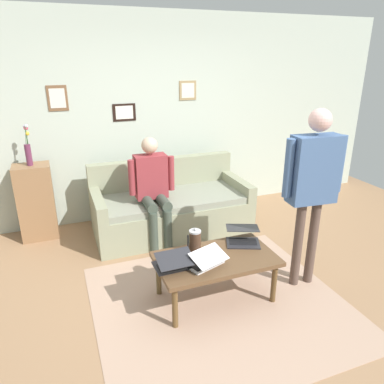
{
  "coord_description": "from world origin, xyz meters",
  "views": [
    {
      "loc": [
        1.31,
        2.63,
        2.15
      ],
      "look_at": [
        0.03,
        -0.72,
        0.8
      ],
      "focal_mm": 33.97,
      "sensor_mm": 36.0,
      "label": 1
    }
  ],
  "objects_px": {
    "side_shelf": "(36,202)",
    "person_standing": "(313,178)",
    "laptop_left": "(243,238)",
    "laptop_center": "(205,261)",
    "coffee_table": "(216,262)",
    "flower_vase": "(28,149)",
    "person_seated": "(153,185)",
    "couch": "(171,208)",
    "french_press": "(195,241)",
    "laptop_right": "(173,263)"
  },
  "relations": [
    {
      "from": "laptop_right",
      "to": "flower_vase",
      "type": "distance_m",
      "value": 2.35
    },
    {
      "from": "coffee_table",
      "to": "person_seated",
      "type": "distance_m",
      "value": 1.36
    },
    {
      "from": "person_standing",
      "to": "person_seated",
      "type": "height_order",
      "value": "person_standing"
    },
    {
      "from": "laptop_right",
      "to": "person_seated",
      "type": "bearing_deg",
      "value": -98.15
    },
    {
      "from": "laptop_right",
      "to": "person_standing",
      "type": "bearing_deg",
      "value": 177.77
    },
    {
      "from": "laptop_center",
      "to": "side_shelf",
      "type": "relative_size",
      "value": 0.42
    },
    {
      "from": "french_press",
      "to": "person_standing",
      "type": "relative_size",
      "value": 0.14
    },
    {
      "from": "couch",
      "to": "french_press",
      "type": "xyz_separation_m",
      "value": [
        0.2,
        1.36,
        0.24
      ]
    },
    {
      "from": "french_press",
      "to": "person_seated",
      "type": "xyz_separation_m",
      "value": [
        0.09,
        -1.14,
        0.18
      ]
    },
    {
      "from": "laptop_center",
      "to": "person_standing",
      "type": "bearing_deg",
      "value": -179.76
    },
    {
      "from": "laptop_left",
      "to": "laptop_right",
      "type": "height_order",
      "value": "laptop_right"
    },
    {
      "from": "side_shelf",
      "to": "person_standing",
      "type": "distance_m",
      "value": 3.23
    },
    {
      "from": "laptop_right",
      "to": "person_seated",
      "type": "distance_m",
      "value": 1.37
    },
    {
      "from": "laptop_left",
      "to": "laptop_center",
      "type": "distance_m",
      "value": 0.57
    },
    {
      "from": "laptop_right",
      "to": "french_press",
      "type": "xyz_separation_m",
      "value": [
        -0.28,
        -0.2,
        0.06
      ]
    },
    {
      "from": "couch",
      "to": "side_shelf",
      "type": "distance_m",
      "value": 1.65
    },
    {
      "from": "laptop_center",
      "to": "side_shelf",
      "type": "height_order",
      "value": "side_shelf"
    },
    {
      "from": "laptop_center",
      "to": "coffee_table",
      "type": "bearing_deg",
      "value": -148.38
    },
    {
      "from": "side_shelf",
      "to": "person_standing",
      "type": "relative_size",
      "value": 0.54
    },
    {
      "from": "person_seated",
      "to": "laptop_center",
      "type": "bearing_deg",
      "value": 93.47
    },
    {
      "from": "laptop_left",
      "to": "french_press",
      "type": "distance_m",
      "value": 0.51
    },
    {
      "from": "laptop_center",
      "to": "french_press",
      "type": "bearing_deg",
      "value": -90.52
    },
    {
      "from": "couch",
      "to": "laptop_right",
      "type": "xyz_separation_m",
      "value": [
        0.47,
        1.56,
        0.18
      ]
    },
    {
      "from": "side_shelf",
      "to": "person_seated",
      "type": "relative_size",
      "value": 0.73
    },
    {
      "from": "couch",
      "to": "side_shelf",
      "type": "bearing_deg",
      "value": -13.82
    },
    {
      "from": "person_standing",
      "to": "person_seated",
      "type": "distance_m",
      "value": 1.83
    },
    {
      "from": "laptop_right",
      "to": "side_shelf",
      "type": "xyz_separation_m",
      "value": [
        1.13,
        -1.95,
        -0.01
      ]
    },
    {
      "from": "coffee_table",
      "to": "french_press",
      "type": "height_order",
      "value": "french_press"
    },
    {
      "from": "side_shelf",
      "to": "laptop_left",
      "type": "bearing_deg",
      "value": 137.42
    },
    {
      "from": "laptop_center",
      "to": "laptop_right",
      "type": "bearing_deg",
      "value": -11.58
    },
    {
      "from": "couch",
      "to": "person_standing",
      "type": "xyz_separation_m",
      "value": [
        -0.86,
        1.61,
        0.81
      ]
    },
    {
      "from": "french_press",
      "to": "side_shelf",
      "type": "bearing_deg",
      "value": -51.38
    },
    {
      "from": "laptop_right",
      "to": "person_seated",
      "type": "relative_size",
      "value": 0.25
    },
    {
      "from": "coffee_table",
      "to": "person_standing",
      "type": "height_order",
      "value": "person_standing"
    },
    {
      "from": "couch",
      "to": "side_shelf",
      "type": "height_order",
      "value": "side_shelf"
    },
    {
      "from": "couch",
      "to": "coffee_table",
      "type": "xyz_separation_m",
      "value": [
        0.06,
        1.53,
        0.08
      ]
    },
    {
      "from": "coffee_table",
      "to": "laptop_left",
      "type": "bearing_deg",
      "value": -155.08
    },
    {
      "from": "laptop_right",
      "to": "person_standing",
      "type": "height_order",
      "value": "person_standing"
    },
    {
      "from": "coffee_table",
      "to": "laptop_center",
      "type": "bearing_deg",
      "value": 31.62
    },
    {
      "from": "coffee_table",
      "to": "flower_vase",
      "type": "distance_m",
      "value": 2.57
    },
    {
      "from": "flower_vase",
      "to": "person_seated",
      "type": "bearing_deg",
      "value": 154.61
    },
    {
      "from": "coffee_table",
      "to": "laptop_center",
      "type": "distance_m",
      "value": 0.19
    },
    {
      "from": "french_press",
      "to": "laptop_left",
      "type": "bearing_deg",
      "value": -179.56
    },
    {
      "from": "laptop_center",
      "to": "side_shelf",
      "type": "distance_m",
      "value": 2.45
    },
    {
      "from": "couch",
      "to": "person_seated",
      "type": "xyz_separation_m",
      "value": [
        0.28,
        0.23,
        0.42
      ]
    },
    {
      "from": "couch",
      "to": "side_shelf",
      "type": "xyz_separation_m",
      "value": [
        1.6,
        -0.39,
        0.16
      ]
    },
    {
      "from": "laptop_center",
      "to": "laptop_right",
      "type": "distance_m",
      "value": 0.28
    },
    {
      "from": "person_standing",
      "to": "flower_vase",
      "type": "bearing_deg",
      "value": -39.32
    },
    {
      "from": "flower_vase",
      "to": "laptop_center",
      "type": "bearing_deg",
      "value": 124.76
    },
    {
      "from": "laptop_center",
      "to": "flower_vase",
      "type": "distance_m",
      "value": 2.53
    }
  ]
}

